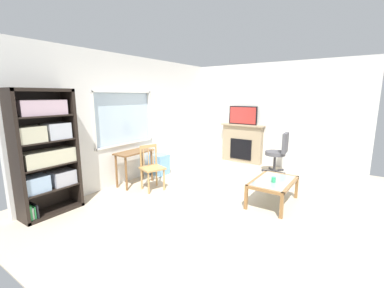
{
  "coord_description": "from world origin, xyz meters",
  "views": [
    {
      "loc": [
        -4.03,
        -2.12,
        1.88
      ],
      "look_at": [
        0.02,
        0.68,
        0.93
      ],
      "focal_mm": 23.68,
      "sensor_mm": 36.0,
      "label": 1
    }
  ],
  "objects_px": {
    "bookshelf": "(45,150)",
    "coffee_table": "(273,184)",
    "desk_under_window": "(134,158)",
    "wooden_chair": "(152,167)",
    "sippy_cup": "(274,180)",
    "tv": "(243,115)",
    "plastic_drawer_unit": "(159,164)",
    "fireplace": "(242,143)",
    "office_chair": "(279,151)"
  },
  "relations": [
    {
      "from": "plastic_drawer_unit",
      "to": "tv",
      "type": "distance_m",
      "value": 2.71
    },
    {
      "from": "tv",
      "to": "sippy_cup",
      "type": "xyz_separation_m",
      "value": [
        -2.4,
        -1.63,
        -0.87
      ]
    },
    {
      "from": "desk_under_window",
      "to": "tv",
      "type": "distance_m",
      "value": 3.29
    },
    {
      "from": "desk_under_window",
      "to": "office_chair",
      "type": "xyz_separation_m",
      "value": [
        2.56,
        -2.29,
        -0.02
      ]
    },
    {
      "from": "plastic_drawer_unit",
      "to": "coffee_table",
      "type": "bearing_deg",
      "value": -92.74
    },
    {
      "from": "desk_under_window",
      "to": "sippy_cup",
      "type": "xyz_separation_m",
      "value": [
        0.6,
        -2.77,
        -0.11
      ]
    },
    {
      "from": "desk_under_window",
      "to": "fireplace",
      "type": "relative_size",
      "value": 0.66
    },
    {
      "from": "bookshelf",
      "to": "wooden_chair",
      "type": "height_order",
      "value": "bookshelf"
    },
    {
      "from": "tv",
      "to": "fireplace",
      "type": "bearing_deg",
      "value": 0.0
    },
    {
      "from": "fireplace",
      "to": "office_chair",
      "type": "height_order",
      "value": "fireplace"
    },
    {
      "from": "wooden_chair",
      "to": "sippy_cup",
      "type": "xyz_separation_m",
      "value": [
        0.62,
        -2.25,
        0.0
      ]
    },
    {
      "from": "desk_under_window",
      "to": "fireplace",
      "type": "height_order",
      "value": "fireplace"
    },
    {
      "from": "wooden_chair",
      "to": "tv",
      "type": "relative_size",
      "value": 1.12
    },
    {
      "from": "coffee_table",
      "to": "sippy_cup",
      "type": "bearing_deg",
      "value": -162.96
    },
    {
      "from": "coffee_table",
      "to": "sippy_cup",
      "type": "relative_size",
      "value": 11.41
    },
    {
      "from": "plastic_drawer_unit",
      "to": "sippy_cup",
      "type": "bearing_deg",
      "value": -94.5
    },
    {
      "from": "bookshelf",
      "to": "wooden_chair",
      "type": "xyz_separation_m",
      "value": [
        1.7,
        -0.62,
        -0.58
      ]
    },
    {
      "from": "tv",
      "to": "plastic_drawer_unit",
      "type": "bearing_deg",
      "value": 151.38
    },
    {
      "from": "desk_under_window",
      "to": "wooden_chair",
      "type": "distance_m",
      "value": 0.53
    },
    {
      "from": "office_chair",
      "to": "sippy_cup",
      "type": "relative_size",
      "value": 11.11
    },
    {
      "from": "desk_under_window",
      "to": "sippy_cup",
      "type": "height_order",
      "value": "desk_under_window"
    },
    {
      "from": "desk_under_window",
      "to": "plastic_drawer_unit",
      "type": "bearing_deg",
      "value": 3.48
    },
    {
      "from": "wooden_chair",
      "to": "fireplace",
      "type": "distance_m",
      "value": 3.1
    },
    {
      "from": "desk_under_window",
      "to": "tv",
      "type": "xyz_separation_m",
      "value": [
        3.0,
        -1.14,
        0.76
      ]
    },
    {
      "from": "wooden_chair",
      "to": "office_chair",
      "type": "bearing_deg",
      "value": -34.47
    },
    {
      "from": "desk_under_window",
      "to": "sippy_cup",
      "type": "relative_size",
      "value": 9.16
    },
    {
      "from": "desk_under_window",
      "to": "fireplace",
      "type": "xyz_separation_m",
      "value": [
        3.01,
        -1.14,
        -0.03
      ]
    },
    {
      "from": "desk_under_window",
      "to": "plastic_drawer_unit",
      "type": "xyz_separation_m",
      "value": [
        0.82,
        0.05,
        -0.34
      ]
    },
    {
      "from": "plastic_drawer_unit",
      "to": "coffee_table",
      "type": "relative_size",
      "value": 0.47
    },
    {
      "from": "office_chair",
      "to": "sippy_cup",
      "type": "distance_m",
      "value": 2.02
    },
    {
      "from": "wooden_chair",
      "to": "office_chair",
      "type": "height_order",
      "value": "office_chair"
    },
    {
      "from": "coffee_table",
      "to": "desk_under_window",
      "type": "bearing_deg",
      "value": 104.08
    },
    {
      "from": "desk_under_window",
      "to": "tv",
      "type": "relative_size",
      "value": 1.02
    },
    {
      "from": "fireplace",
      "to": "sippy_cup",
      "type": "bearing_deg",
      "value": -145.9
    },
    {
      "from": "wooden_chair",
      "to": "coffee_table",
      "type": "distance_m",
      "value": 2.34
    },
    {
      "from": "plastic_drawer_unit",
      "to": "desk_under_window",
      "type": "bearing_deg",
      "value": -176.52
    },
    {
      "from": "plastic_drawer_unit",
      "to": "tv",
      "type": "bearing_deg",
      "value": -28.62
    },
    {
      "from": "plastic_drawer_unit",
      "to": "office_chair",
      "type": "relative_size",
      "value": 0.48
    },
    {
      "from": "tv",
      "to": "coffee_table",
      "type": "xyz_separation_m",
      "value": [
        -2.31,
        -1.61,
        -0.97
      ]
    },
    {
      "from": "office_chair",
      "to": "sippy_cup",
      "type": "xyz_separation_m",
      "value": [
        -1.96,
        -0.48,
        -0.09
      ]
    },
    {
      "from": "bookshelf",
      "to": "coffee_table",
      "type": "relative_size",
      "value": 1.93
    },
    {
      "from": "bookshelf",
      "to": "coffee_table",
      "type": "xyz_separation_m",
      "value": [
        2.41,
        -2.85,
        -0.68
      ]
    },
    {
      "from": "desk_under_window",
      "to": "sippy_cup",
      "type": "distance_m",
      "value": 2.84
    },
    {
      "from": "coffee_table",
      "to": "plastic_drawer_unit",
      "type": "bearing_deg",
      "value": 87.26
    },
    {
      "from": "plastic_drawer_unit",
      "to": "fireplace",
      "type": "relative_size",
      "value": 0.39
    },
    {
      "from": "coffee_table",
      "to": "fireplace",
      "type": "bearing_deg",
      "value": 34.65
    },
    {
      "from": "bookshelf",
      "to": "desk_under_window",
      "type": "bearing_deg",
      "value": -3.61
    },
    {
      "from": "bookshelf",
      "to": "tv",
      "type": "bearing_deg",
      "value": -14.79
    },
    {
      "from": "office_chair",
      "to": "desk_under_window",
      "type": "bearing_deg",
      "value": 138.23
    },
    {
      "from": "tv",
      "to": "desk_under_window",
      "type": "bearing_deg",
      "value": 159.23
    }
  ]
}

